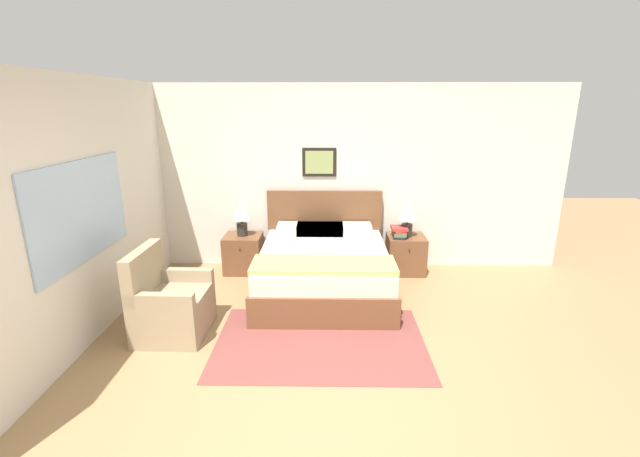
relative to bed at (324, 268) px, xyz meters
The scene contains 14 objects.
ground_plane 2.23m from the bed, 91.48° to the right, with size 16.00×16.00×0.00m, color #99754C.
wall_back 1.40m from the bed, 93.26° to the left, with size 6.94×0.09×2.60m.
wall_left 2.63m from the bed, 164.90° to the right, with size 0.08×5.58×2.60m.
area_rug_main 1.28m from the bed, 91.19° to the right, with size 2.11×1.42×0.01m.
bed is the anchor object (origin of this frame).
armchair 1.92m from the bed, 146.24° to the right, with size 0.69×0.76×0.92m.
nightstand_near_window 1.34m from the bed, 149.38° to the left, with size 0.52×0.50×0.53m.
nightstand_by_door 1.35m from the bed, 30.56° to the left, with size 0.52×0.50×0.53m.
table_lamp_near_window 1.44m from the bed, 149.32° to the left, with size 0.26×0.26×0.49m.
table_lamp_by_door 1.44m from the bed, 30.70° to the left, with size 0.26×0.26×0.49m.
book_thick_bottom 1.24m from the bed, 31.42° to the left, with size 0.20×0.29×0.04m.
book_hardcover_middle 1.25m from the bed, 31.42° to the left, with size 0.17×0.28×0.04m.
book_novel_upper 1.26m from the bed, 31.42° to the left, with size 0.19×0.26×0.03m.
book_slim_near_top 1.27m from the bed, 31.42° to the left, with size 0.21×0.25×0.04m.
Camera 1 is at (0.09, -2.86, 2.32)m, focal length 24.00 mm.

